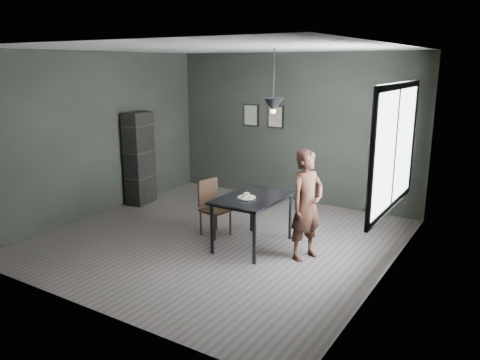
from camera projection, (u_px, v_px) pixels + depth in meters
The scene contains 13 objects.
ground at pixel (219, 238), 7.16m from camera, with size 5.00×5.00×0.00m, color #342F2D.
back_wall at pixel (293, 128), 8.88m from camera, with size 5.00×0.10×2.80m, color black.
ceiling at pixel (217, 48), 6.48m from camera, with size 5.00×5.00×0.02m.
window_assembly at pixel (395, 148), 5.66m from camera, with size 0.04×1.96×1.56m.
cafe_table at pixel (253, 202), 6.69m from camera, with size 0.80×1.20×0.75m.
white_plate at pixel (247, 198), 6.57m from camera, with size 0.23×0.23×0.01m, color white.
donut_pile at pixel (247, 196), 6.56m from camera, with size 0.17×0.17×0.08m.
woman at pixel (307, 205), 6.25m from camera, with size 0.55×0.36×1.51m, color black.
wood_chair at pixel (212, 204), 7.21m from camera, with size 0.45×0.45×0.87m.
shelf_unit at pixel (139, 158), 8.77m from camera, with size 0.33×0.58×1.73m, color black.
pendant_lamp at pixel (273, 105), 6.31m from camera, with size 0.28×0.28×0.86m.
framed_print_left at pixel (251, 115), 9.26m from camera, with size 0.34×0.04×0.44m.
framed_print_right at pixel (276, 117), 8.98m from camera, with size 0.34×0.04×0.44m.
Camera 1 is at (3.84, -5.54, 2.59)m, focal length 35.00 mm.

